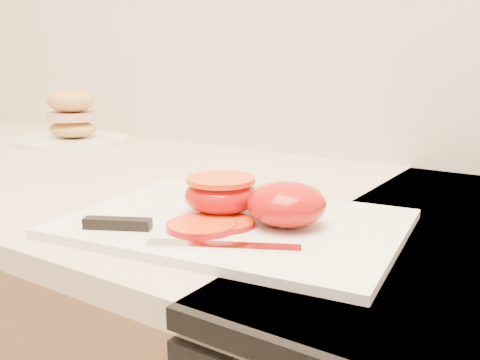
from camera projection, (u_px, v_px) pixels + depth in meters
The scene contains 8 objects.
cutting_board at pixel (235, 223), 0.63m from camera, with size 0.38×0.27×0.01m, color silver.
tomato_half_dome at pixel (287, 204), 0.60m from camera, with size 0.09×0.09×0.05m, color #B60C0D.
tomato_half_cut at pixel (221, 194), 0.64m from camera, with size 0.09×0.09×0.04m.
tomato_slice_0 at pixel (202, 226), 0.59m from camera, with size 0.08×0.08×0.01m, color #E6591F.
tomato_slice_1 at pixel (224, 223), 0.60m from camera, with size 0.07×0.07×0.01m, color #E6591F.
lettuce_leaf_0 at pixel (287, 196), 0.68m from camera, with size 0.10×0.07×0.02m, color #58A72C.
knife at pixel (156, 232), 0.57m from camera, with size 0.24×0.09×0.01m.
sandwich_plate at pixel (72, 123), 1.23m from camera, with size 0.25×0.25×0.12m.
Camera 1 is at (0.44, 1.05, 1.13)m, focal length 40.00 mm.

